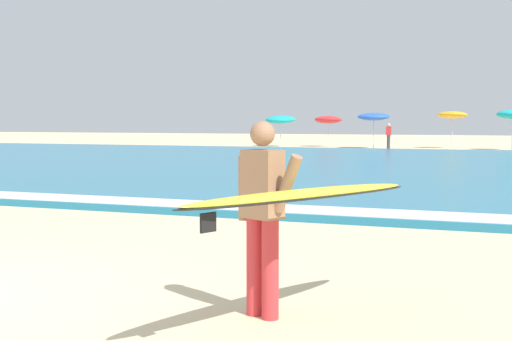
# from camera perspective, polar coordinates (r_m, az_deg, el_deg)

# --- Properties ---
(sea) EXTENTS (120.00, 28.00, 0.14)m
(sea) POSITION_cam_1_polar(r_m,az_deg,el_deg) (25.55, 8.20, 0.46)
(sea) COLOR teal
(sea) RESTS_ON ground
(surf_foam) EXTENTS (120.00, 1.08, 0.01)m
(surf_foam) POSITION_cam_1_polar(r_m,az_deg,el_deg) (12.83, -4.78, -2.88)
(surf_foam) COLOR white
(surf_foam) RESTS_ON sea
(surfer_with_board) EXTENTS (1.43, 2.72, 1.73)m
(surfer_with_board) POSITION_cam_1_polar(r_m,az_deg,el_deg) (5.70, 2.39, -2.79)
(surfer_with_board) COLOR red
(surfer_with_board) RESTS_ON ground
(beach_umbrella_0) EXTENTS (2.05, 2.08, 2.15)m
(beach_umbrella_0) POSITION_cam_1_polar(r_m,az_deg,el_deg) (45.39, 2.10, 4.34)
(beach_umbrella_0) COLOR beige
(beach_umbrella_0) RESTS_ON ground
(beach_umbrella_1) EXTENTS (1.84, 1.85, 2.09)m
(beach_umbrella_1) POSITION_cam_1_polar(r_m,az_deg,el_deg) (45.40, 6.15, 4.31)
(beach_umbrella_1) COLOR beige
(beach_umbrella_1) RESTS_ON ground
(beach_umbrella_2) EXTENTS (2.02, 2.04, 2.30)m
(beach_umbrella_2) POSITION_cam_1_polar(r_m,az_deg,el_deg) (43.09, 9.96, 4.52)
(beach_umbrella_2) COLOR beige
(beach_umbrella_2) RESTS_ON ground
(beach_umbrella_3) EXTENTS (1.86, 1.88, 2.38)m
(beach_umbrella_3) POSITION_cam_1_polar(r_m,az_deg,el_deg) (44.37, 16.33, 4.54)
(beach_umbrella_3) COLOR beige
(beach_umbrella_3) RESTS_ON ground
(beachgoer_near_row_mid) EXTENTS (0.32, 0.20, 1.58)m
(beachgoer_near_row_mid) POSITION_cam_1_polar(r_m,az_deg,el_deg) (42.34, 11.20, 2.95)
(beachgoer_near_row_mid) COLOR #383842
(beachgoer_near_row_mid) RESTS_ON ground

